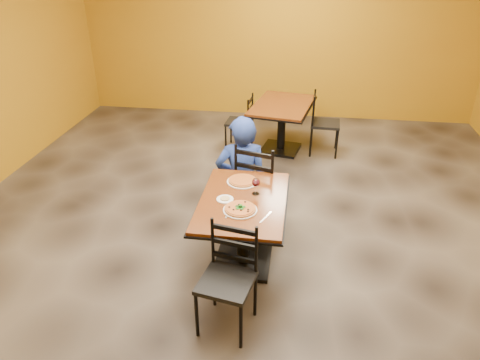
% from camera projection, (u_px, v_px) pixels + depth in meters
% --- Properties ---
extents(floor, '(7.00, 8.00, 0.01)m').
position_uv_depth(floor, '(249.00, 235.00, 4.94)').
color(floor, black).
rests_on(floor, ground).
extents(wall_back, '(7.00, 0.01, 3.00)m').
position_uv_depth(wall_back, '(278.00, 32.00, 7.73)').
color(wall_back, '#AB7913').
rests_on(wall_back, ground).
extents(table_main, '(0.83, 1.23, 0.75)m').
position_uv_depth(table_main, '(243.00, 217.00, 4.25)').
color(table_main, brown).
rests_on(table_main, floor).
extents(table_second, '(1.05, 1.37, 0.75)m').
position_uv_depth(table_second, '(282.00, 116.00, 6.72)').
color(table_second, brown).
rests_on(table_second, floor).
extents(chair_main_near, '(0.49, 0.49, 0.92)m').
position_uv_depth(chair_main_near, '(226.00, 283.00, 3.57)').
color(chair_main_near, black).
rests_on(chair_main_near, floor).
extents(chair_main_far, '(0.55, 0.55, 1.01)m').
position_uv_depth(chair_main_far, '(260.00, 182.00, 4.99)').
color(chair_main_far, black).
rests_on(chair_main_far, floor).
extents(chair_second_left, '(0.41, 0.41, 0.85)m').
position_uv_depth(chair_second_left, '(239.00, 122.00, 6.86)').
color(chair_second_left, black).
rests_on(chair_second_left, floor).
extents(chair_second_right, '(0.44, 0.44, 0.94)m').
position_uv_depth(chair_second_right, '(325.00, 124.00, 6.68)').
color(chair_second_right, black).
rests_on(chair_second_right, floor).
extents(diner, '(0.67, 0.51, 1.22)m').
position_uv_depth(diner, '(242.00, 167.00, 5.09)').
color(diner, navy).
rests_on(diner, floor).
extents(plate_main, '(0.31, 0.31, 0.01)m').
position_uv_depth(plate_main, '(240.00, 210.00, 3.99)').
color(plate_main, white).
rests_on(plate_main, table_main).
extents(pizza_main, '(0.28, 0.28, 0.02)m').
position_uv_depth(pizza_main, '(240.00, 208.00, 3.98)').
color(pizza_main, '#843109').
rests_on(pizza_main, plate_main).
extents(plate_far, '(0.31, 0.31, 0.01)m').
position_uv_depth(plate_far, '(242.00, 182.00, 4.46)').
color(plate_far, white).
rests_on(plate_far, table_main).
extents(pizza_far, '(0.28, 0.28, 0.02)m').
position_uv_depth(pizza_far, '(242.00, 180.00, 4.45)').
color(pizza_far, '#C47925').
rests_on(pizza_far, plate_far).
extents(side_plate, '(0.16, 0.16, 0.01)m').
position_uv_depth(side_plate, '(225.00, 199.00, 4.15)').
color(side_plate, white).
rests_on(side_plate, table_main).
extents(dip, '(0.09, 0.09, 0.01)m').
position_uv_depth(dip, '(225.00, 198.00, 4.15)').
color(dip, tan).
rests_on(dip, side_plate).
extents(wine_glass, '(0.08, 0.08, 0.18)m').
position_uv_depth(wine_glass, '(256.00, 186.00, 4.21)').
color(wine_glass, white).
rests_on(wine_glass, table_main).
extents(fork, '(0.04, 0.19, 0.00)m').
position_uv_depth(fork, '(227.00, 212.00, 3.96)').
color(fork, silver).
rests_on(fork, table_main).
extents(knife, '(0.09, 0.20, 0.00)m').
position_uv_depth(knife, '(266.00, 217.00, 3.89)').
color(knife, silver).
rests_on(knife, table_main).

